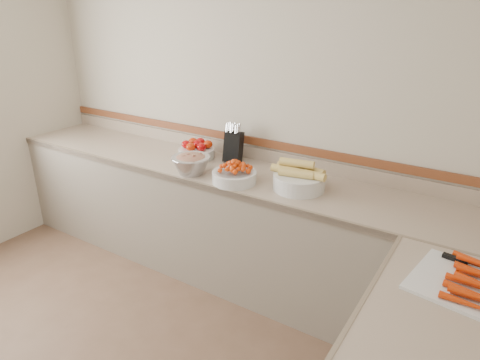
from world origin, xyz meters
The scene contains 8 objects.
back_wall centered at (0.00, 2.00, 1.30)m, with size 4.00×4.00×0.00m, color #B7AC97.
counter_back centered at (0.00, 1.68, 0.45)m, with size 4.00×0.65×1.08m.
knife_block centered at (-0.04, 1.86, 1.03)m, with size 0.16×0.18×0.31m.
tomato_bowl centered at (-0.33, 1.77, 0.96)m, with size 0.29×0.29×0.14m.
cherry_tomato_bowl centered at (0.21, 1.50, 0.96)m, with size 0.31×0.31×0.17m.
corn_bowl centered at (0.63, 1.63, 0.97)m, with size 0.38×0.35×0.21m.
rhubarb_bowl centered at (-0.15, 1.47, 0.98)m, with size 0.28×0.28×0.16m.
cutting_board centered at (1.75, 1.05, 0.92)m, with size 0.57×0.48×0.07m.
Camera 1 is at (1.71, -0.78, 2.03)m, focal length 32.00 mm.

